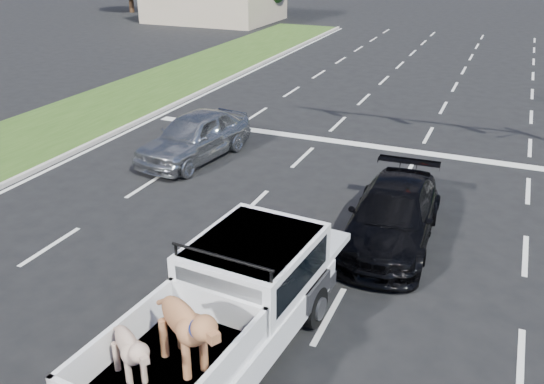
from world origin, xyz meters
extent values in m
plane|color=black|center=(0.00, 0.00, 0.00)|extent=(160.00, 160.00, 0.00)
cube|color=silver|center=(-5.25, 6.00, 0.01)|extent=(0.12, 60.00, 0.01)
cube|color=silver|center=(-1.75, 6.00, 0.01)|extent=(0.12, 60.00, 0.01)
cube|color=silver|center=(1.75, 6.00, 0.01)|extent=(0.12, 60.00, 0.01)
cube|color=silver|center=(5.25, 6.00, 0.01)|extent=(0.12, 60.00, 0.01)
cube|color=silver|center=(-8.80, 6.00, 0.01)|extent=(0.15, 60.00, 0.01)
cube|color=silver|center=(0.00, 10.00, 0.01)|extent=(17.00, 0.45, 0.01)
cube|color=#2A4716|center=(-11.50, 6.00, 0.05)|extent=(5.00, 60.00, 0.10)
cube|color=#A79F99|center=(-9.05, 6.00, 0.07)|extent=(0.15, 60.00, 0.14)
cylinder|color=#332114|center=(-30.00, 38.00, 1.08)|extent=(0.44, 0.44, 2.16)
cylinder|color=#332114|center=(-24.00, 38.00, 1.08)|extent=(0.44, 0.44, 2.16)
cylinder|color=#332114|center=(-16.00, 38.00, 1.08)|extent=(0.44, 0.44, 2.16)
cylinder|color=black|center=(-0.33, -0.24, 0.40)|extent=(0.36, 0.83, 0.81)
cylinder|color=black|center=(1.52, -0.38, 0.40)|extent=(0.36, 0.83, 0.81)
cube|color=white|center=(0.45, -2.22, 0.70)|extent=(2.45, 5.78, 0.55)
cube|color=white|center=(0.55, -0.89, 1.44)|extent=(2.14, 2.59, 0.92)
cube|color=black|center=(0.46, -2.10, 1.47)|extent=(1.65, 0.16, 0.66)
cylinder|color=black|center=(0.47, -1.95, 2.11)|extent=(1.91, 0.20, 0.05)
cube|color=black|center=(0.35, -3.47, 0.95)|extent=(2.10, 2.85, 0.06)
cube|color=white|center=(-0.55, -3.40, 1.26)|extent=(0.29, 2.71, 0.55)
cube|color=white|center=(1.26, -3.54, 1.26)|extent=(0.29, 2.71, 0.55)
imported|color=#A1A4A8|center=(-5.00, 6.53, 0.78)|extent=(2.42, 4.78, 1.56)
imported|color=black|center=(2.20, 3.41, 0.69)|extent=(2.12, 4.85, 1.39)
camera|label=1|loc=(4.34, -8.99, 6.85)|focal=38.00mm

